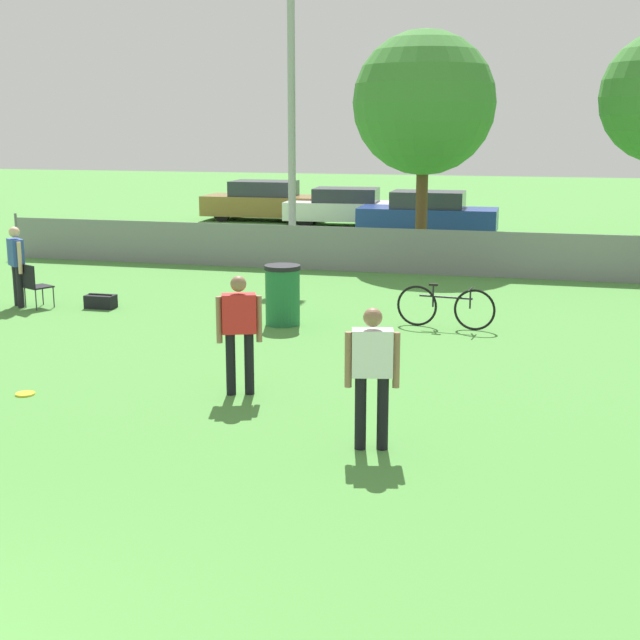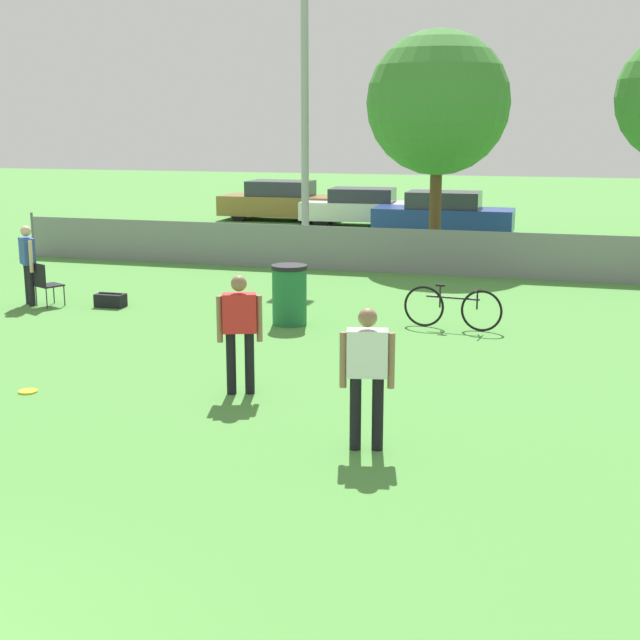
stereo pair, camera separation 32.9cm
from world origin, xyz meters
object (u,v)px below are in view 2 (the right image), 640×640
(tree_near_pole, at_px, (438,103))
(bicycle_sideline, at_px, (453,308))
(player_receiver_white, at_px, (367,368))
(frisbee_disc, at_px, (28,391))
(player_thrower_red, at_px, (240,325))
(gear_bag_sideline, at_px, (111,300))
(folding_chair_sideline, at_px, (45,282))
(light_pole, at_px, (305,80))
(parked_car_white, at_px, (362,207))
(parked_car_tan, at_px, (281,201))
(parked_car_blue, at_px, (443,215))
(spectator_in_blue, at_px, (28,259))
(trash_bin, at_px, (289,295))

(tree_near_pole, bearing_deg, bicycle_sideline, -78.83)
(player_receiver_white, bearing_deg, frisbee_disc, 157.88)
(player_thrower_red, bearing_deg, gear_bag_sideline, 112.89)
(player_thrower_red, bearing_deg, bicycle_sideline, 43.37)
(frisbee_disc, height_order, folding_chair_sideline, folding_chair_sideline)
(player_receiver_white, height_order, bicycle_sideline, player_receiver_white)
(light_pole, xyz_separation_m, parked_car_white, (-0.47, 8.44, -4.01))
(player_receiver_white, xyz_separation_m, parked_car_tan, (-8.68, 22.72, -0.24))
(player_receiver_white, height_order, parked_car_blue, player_receiver_white)
(player_thrower_red, distance_m, gear_bag_sideline, 6.69)
(parked_car_tan, bearing_deg, frisbee_disc, -81.06)
(light_pole, bearing_deg, player_receiver_white, -70.11)
(light_pole, relative_size, folding_chair_sideline, 8.88)
(gear_bag_sideline, bearing_deg, parked_car_blue, 70.64)
(bicycle_sideline, bearing_deg, player_receiver_white, -84.80)
(spectator_in_blue, height_order, gear_bag_sideline, spectator_in_blue)
(light_pole, distance_m, bicycle_sideline, 9.57)
(player_thrower_red, distance_m, frisbee_disc, 3.07)
(folding_chair_sideline, relative_size, parked_car_blue, 0.20)
(tree_near_pole, xyz_separation_m, player_receiver_white, (1.60, -14.88, -3.16))
(tree_near_pole, relative_size, parked_car_tan, 1.33)
(trash_bin, distance_m, parked_car_tan, 17.86)
(player_thrower_red, xyz_separation_m, trash_bin, (-0.69, 4.26, -0.40))
(tree_near_pole, distance_m, player_receiver_white, 15.30)
(folding_chair_sideline, height_order, parked_car_tan, parked_car_tan)
(tree_near_pole, relative_size, trash_bin, 5.50)
(parked_car_tan, bearing_deg, player_thrower_red, -73.49)
(trash_bin, distance_m, gear_bag_sideline, 4.00)
(player_receiver_white, xyz_separation_m, parked_car_white, (-5.28, 21.75, -0.29))
(light_pole, bearing_deg, player_thrower_red, -77.09)
(player_thrower_red, bearing_deg, trash_bin, 77.86)
(frisbee_disc, bearing_deg, trash_bin, 66.97)
(tree_near_pole, distance_m, parked_car_white, 8.52)
(frisbee_disc, bearing_deg, gear_bag_sideline, 108.14)
(frisbee_disc, height_order, parked_car_tan, parked_car_tan)
(tree_near_pole, bearing_deg, gear_bag_sideline, -121.19)
(gear_bag_sideline, bearing_deg, trash_bin, -7.24)
(bicycle_sideline, distance_m, parked_car_white, 16.36)
(spectator_in_blue, bearing_deg, parked_car_blue, -73.80)
(player_receiver_white, height_order, folding_chair_sideline, player_receiver_white)
(tree_near_pole, relative_size, frisbee_disc, 23.08)
(light_pole, xyz_separation_m, trash_bin, (1.99, -7.46, -4.12))
(light_pole, distance_m, player_receiver_white, 14.64)
(light_pole, relative_size, tree_near_pole, 1.30)
(player_thrower_red, bearing_deg, player_receiver_white, -58.18)
(folding_chair_sideline, height_order, trash_bin, trash_bin)
(bicycle_sideline, bearing_deg, parked_car_blue, 105.21)
(bicycle_sideline, xyz_separation_m, gear_bag_sideline, (-6.86, 0.05, -0.25))
(bicycle_sideline, height_order, parked_car_tan, parked_car_tan)
(frisbee_disc, bearing_deg, parked_car_white, 90.89)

